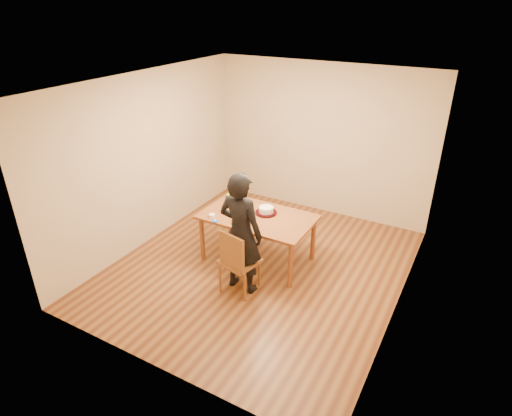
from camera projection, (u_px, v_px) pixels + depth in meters
The scene contains 16 objects.
room_shell at pixel (272, 176), 6.10m from camera, with size 4.00×4.50×2.70m.
dining_table at pixel (258, 217), 6.31m from camera, with size 1.64×0.97×0.04m, color brown.
dining_chair at pixel (240, 261), 5.76m from camera, with size 0.46×0.46×0.04m, color brown.
cake_plate at pixel (266, 213), 6.36m from camera, with size 0.32×0.32×0.02m, color red.
cake at pixel (266, 210), 6.34m from camera, with size 0.22×0.22×0.07m, color white.
frosting_dome at pixel (266, 207), 6.32m from camera, with size 0.21×0.21×0.03m, color white.
frosting_tub at pixel (236, 219), 6.12m from camera, with size 0.10×0.10×0.09m, color white.
frosting_lid at pixel (215, 221), 6.15m from camera, with size 0.10×0.10×0.01m, color #1B52B5.
frosting_dollop at pixel (215, 220), 6.14m from camera, with size 0.04×0.04×0.02m, color white.
ramekin_green at pixel (212, 216), 6.26m from camera, with size 0.09×0.09×0.04m, color white.
ramekin_yellow at pixel (227, 212), 6.35m from camera, with size 0.08×0.08×0.04m, color white.
ramekin_multi at pixel (224, 210), 6.43m from camera, with size 0.09×0.09×0.04m, color white.
candy_box_pink at pixel (231, 196), 6.90m from camera, with size 0.11×0.06×0.02m, color #C92F90.
candy_box_green at pixel (231, 195), 6.90m from camera, with size 0.12×0.06×0.02m, color green.
spatula at pixel (237, 224), 6.06m from camera, with size 0.17×0.02×0.01m, color black.
person at pixel (241, 233), 5.61m from camera, with size 0.63×0.41×1.72m, color black.
Camera 1 is at (2.56, -4.71, 3.67)m, focal length 30.00 mm.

